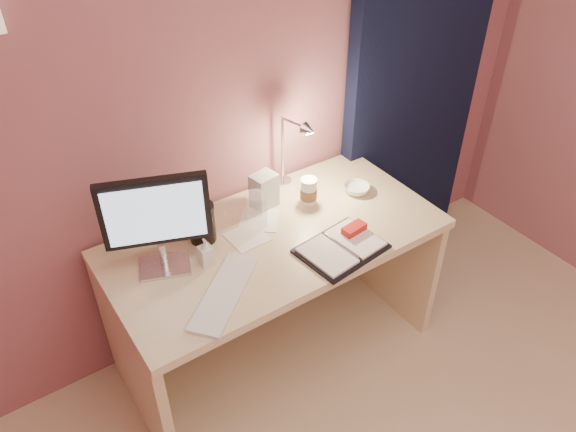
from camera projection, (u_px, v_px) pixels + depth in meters
room at (404, 66)px, 2.71m from camera, size 3.50×3.50×3.50m
desk at (267, 266)px, 2.51m from camera, size 1.40×0.70×0.73m
monitor at (157, 216)px, 2.02m from camera, size 0.38×0.20×0.42m
keyboard at (225, 293)px, 2.05m from camera, size 0.40×0.36×0.02m
planner at (342, 246)px, 2.25m from camera, size 0.36×0.28×0.05m
paper_a at (247, 237)px, 2.31m from camera, size 0.16×0.16×0.00m
paper_c at (259, 220)px, 2.41m from camera, size 0.23×0.23×0.00m
coffee_cup at (309, 192)px, 2.47m from camera, size 0.08×0.08×0.12m
clear_cup at (257, 210)px, 2.33m from camera, size 0.09×0.09×0.15m
bowl at (356, 189)px, 2.56m from camera, size 0.12×0.12×0.04m
lotion_bottle at (206, 251)px, 2.16m from camera, size 0.05×0.05×0.12m
dark_jar at (202, 224)px, 2.26m from camera, size 0.11×0.11×0.15m
product_box at (264, 191)px, 2.44m from camera, size 0.12×0.10×0.16m
desk_lamp at (289, 151)px, 2.43m from camera, size 0.12×0.22×0.36m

